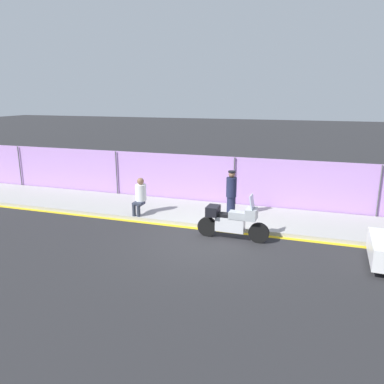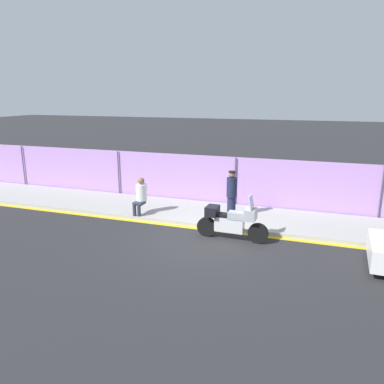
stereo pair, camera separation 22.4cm
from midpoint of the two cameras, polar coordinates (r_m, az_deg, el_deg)
ground_plane at (r=11.57m, az=2.80°, el=-7.47°), size 120.00×120.00×0.00m
sidewalk at (r=13.75m, az=5.66°, el=-3.61°), size 38.57×2.75×0.13m
curb_paint_stripe at (r=12.43m, az=4.05°, el=-5.89°), size 38.57×0.18×0.01m
storefront_fence at (r=14.88m, az=7.08°, el=1.48°), size 36.65×0.17×2.00m
motorcycle at (r=11.57m, az=6.55°, el=-4.44°), size 2.25×0.54×1.46m
officer_standing at (r=13.34m, az=6.54°, el=-0.18°), size 0.37×0.37×1.63m
person_seated_on_curb at (r=13.68m, az=-7.35°, el=-0.29°), size 0.40×0.69×1.32m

